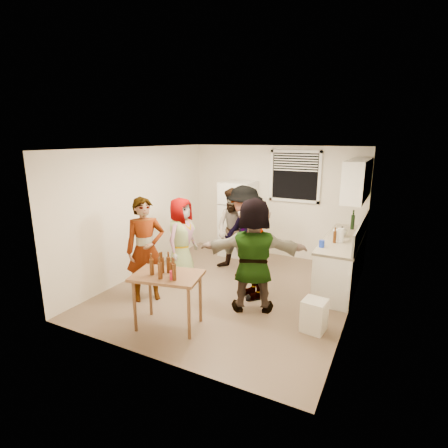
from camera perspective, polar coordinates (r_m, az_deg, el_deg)
The scene contains 23 objects.
room at distance 6.40m, azimuth 1.22°, elevation -10.70°, with size 4.00×4.50×2.50m, color #EEE4CF, non-canonical shape.
window at distance 7.78m, azimuth 11.50°, elevation 7.63°, with size 1.12×0.10×1.06m, color white, non-canonical shape.
refrigerator at distance 8.05m, azimuth 2.27°, elevation 0.88°, with size 0.70×0.70×1.70m, color white.
counter_lower at distance 6.83m, azimuth 18.65°, elevation -5.97°, with size 0.60×2.20×0.86m, color white.
countertop at distance 6.69m, azimuth 18.94°, elevation -2.34°, with size 0.64×2.22×0.04m, color #BCAF96.
backsplash at distance 6.61m, azimuth 21.52°, elevation -0.96°, with size 0.03×2.20×0.36m, color beige.
upper_cabinets at distance 6.67m, azimuth 21.04°, elevation 6.83°, with size 0.34×1.60×0.70m, color white.
kettle at distance 6.78m, azimuth 18.65°, elevation -1.94°, with size 0.24×0.20×0.20m, color silver, non-canonical shape.
paper_towel at distance 6.40m, azimuth 18.38°, elevation -2.84°, with size 0.11×0.11×0.25m, color white.
wine_bottle at distance 7.38m, azimuth 20.17°, elevation -0.80°, with size 0.07×0.07×0.29m, color black.
beer_bottle_counter at distance 6.34m, azimuth 17.55°, elevation -2.95°, with size 0.05×0.05×0.20m, color #47230C.
blue_cup at distance 6.03m, azimuth 15.63°, elevation -3.67°, with size 0.09×0.09×0.12m, color blue.
picture_frame at distance 6.86m, azimuth 21.09°, elevation -1.30°, with size 0.02×0.19×0.16m, color #F0E75F.
trash_bin at distance 5.24m, azimuth 14.51°, elevation -14.08°, with size 0.32×0.32×0.46m, color silver.
serving_table at distance 5.37m, azimuth -8.91°, elevation -16.09°, with size 0.95×0.63×0.80m, color brown, non-canonical shape.
beer_bottle_table at distance 4.94m, azimuth -8.36°, elevation -8.42°, with size 0.05×0.05×0.20m, color #47230C.
red_cup at distance 4.84m, azimuth -8.31°, elevation -8.92°, with size 0.09×0.09×0.12m, color maroon.
guest_grey at distance 6.94m, azimuth -6.77°, elevation -8.79°, with size 0.78×1.59×0.51m, color gray.
guest_stripe at distance 6.23m, azimuth -12.24°, elevation -11.77°, with size 0.64×1.75×0.42m, color #141933.
guest_back_left at distance 7.28m, azimuth 1.71°, elevation -7.58°, with size 0.83×1.71×0.65m, color brown.
guest_back_right at distance 6.93m, azimuth 3.20°, elevation -8.74°, with size 1.17×1.81×0.67m, color #414247.
guest_black at distance 6.19m, azimuth 4.77°, elevation -11.66°, with size 0.90×1.54×0.38m, color black.
guest_orange at distance 5.79m, azimuth 4.64°, elevation -13.58°, with size 1.69×1.82×0.54m, color #DF7353.
Camera 1 is at (2.52, -5.24, 2.68)m, focal length 28.00 mm.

